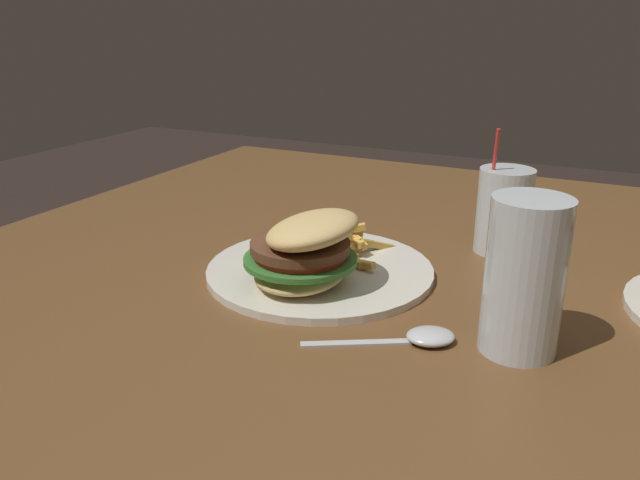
# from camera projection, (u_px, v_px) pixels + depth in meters

# --- Properties ---
(dining_table) EXTENTS (1.22, 1.41, 0.73)m
(dining_table) POSITION_uv_depth(u_px,v_px,m) (436.00, 361.00, 0.87)
(dining_table) COLOR brown
(dining_table) RESTS_ON ground_plane
(meal_plate_near) EXTENTS (0.30, 0.30, 0.11)m
(meal_plate_near) POSITION_uv_depth(u_px,v_px,m) (313.00, 258.00, 0.80)
(meal_plate_near) COLOR silver
(meal_plate_near) RESTS_ON dining_table
(beer_glass) EXTENTS (0.08, 0.08, 0.16)m
(beer_glass) POSITION_uv_depth(u_px,v_px,m) (524.00, 280.00, 0.62)
(beer_glass) COLOR silver
(beer_glass) RESTS_ON dining_table
(juice_glass) EXTENTS (0.08, 0.08, 0.18)m
(juice_glass) POSITION_uv_depth(u_px,v_px,m) (503.00, 214.00, 0.90)
(juice_glass) COLOR silver
(juice_glass) RESTS_ON dining_table
(spoon) EXTENTS (0.10, 0.15, 0.01)m
(spoon) POSITION_uv_depth(u_px,v_px,m) (423.00, 337.00, 0.66)
(spoon) COLOR silver
(spoon) RESTS_ON dining_table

